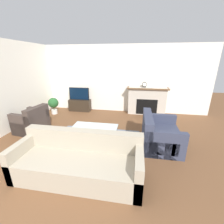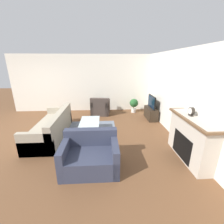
# 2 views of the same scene
# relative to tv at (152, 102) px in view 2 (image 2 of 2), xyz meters

# --- Properties ---
(ground_plane) EXTENTS (20.00, 20.00, 0.00)m
(ground_plane) POSITION_rel_tv_xyz_m (1.19, -4.88, -0.75)
(ground_plane) COLOR brown
(wall_back) EXTENTS (8.16, 0.06, 2.70)m
(wall_back) POSITION_rel_tv_xyz_m (1.19, 0.29, 0.60)
(wall_back) COLOR silver
(wall_back) RESTS_ON ground_plane
(wall_left) EXTENTS (0.06, 8.14, 2.70)m
(wall_left) POSITION_rel_tv_xyz_m (-1.42, -2.31, 0.60)
(wall_left) COLOR silver
(wall_left) RESTS_ON ground_plane
(area_rug) EXTENTS (2.39, 1.83, 0.00)m
(area_rug) POSITION_rel_tv_xyz_m (1.36, -2.52, -0.75)
(area_rug) COLOR slate
(area_rug) RESTS_ON ground_plane
(fireplace) EXTENTS (1.59, 0.42, 1.09)m
(fireplace) POSITION_rel_tv_xyz_m (2.83, 0.08, -0.18)
(fireplace) COLOR #BCB2A3
(fireplace) RESTS_ON ground_plane
(tv_stand) EXTENTS (0.92, 0.36, 0.49)m
(tv_stand) POSITION_rel_tv_xyz_m (0.00, 0.00, -0.51)
(tv_stand) COLOR #2D2319
(tv_stand) RESTS_ON ground_plane
(tv) EXTENTS (0.86, 0.06, 0.52)m
(tv) POSITION_rel_tv_xyz_m (0.00, 0.00, 0.00)
(tv) COLOR black
(tv) RESTS_ON tv_stand
(couch_sectional) EXTENTS (2.37, 0.88, 0.82)m
(couch_sectional) POSITION_rel_tv_xyz_m (1.41, -3.71, -0.47)
(couch_sectional) COLOR #9E937F
(couch_sectional) RESTS_ON ground_plane
(couch_loveseat) EXTENTS (0.92, 1.24, 0.82)m
(couch_loveseat) POSITION_rel_tv_xyz_m (3.04, -2.33, -0.46)
(couch_loveseat) COLOR #33384C
(couch_loveseat) RESTS_ON ground_plane
(armchair_by_window) EXTENTS (0.86, 0.91, 0.82)m
(armchair_by_window) POSITION_rel_tv_xyz_m (-0.72, -2.16, -0.45)
(armchair_by_window) COLOR #3D332D
(armchair_by_window) RESTS_ON ground_plane
(coffee_table) EXTENTS (1.19, 0.63, 0.45)m
(coffee_table) POSITION_rel_tv_xyz_m (1.36, -2.49, -0.35)
(coffee_table) COLOR #333338
(coffee_table) RESTS_ON ground_plane
(potted_plant) EXTENTS (0.40, 0.40, 0.67)m
(potted_plant) POSITION_rel_tv_xyz_m (-0.91, -0.56, -0.33)
(potted_plant) COLOR beige
(potted_plant) RESTS_ON ground_plane
(mantel_clock) EXTENTS (0.18, 0.07, 0.21)m
(mantel_clock) POSITION_rel_tv_xyz_m (2.69, 0.08, 0.45)
(mantel_clock) COLOR #28231E
(mantel_clock) RESTS_ON fireplace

